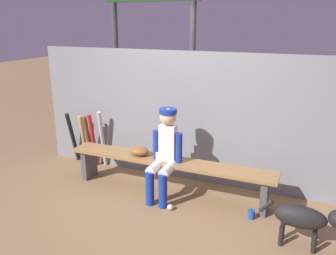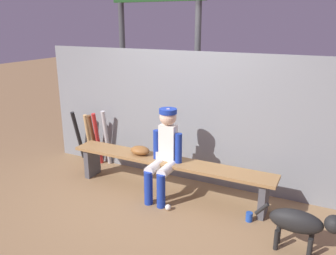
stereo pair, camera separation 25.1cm
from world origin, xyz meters
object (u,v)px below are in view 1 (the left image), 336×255
at_px(bat_wood_dark, 89,141).
at_px(cup_on_ground, 251,214).
at_px(dugout_bench, 168,167).
at_px(bat_aluminum_black, 73,137).
at_px(dog, 306,218).
at_px(baseball, 170,207).
at_px(bat_wood_tan, 84,139).
at_px(bat_aluminum_silver, 102,139).
at_px(bat_aluminum_red, 93,140).
at_px(player_seated, 165,151).
at_px(baseball_glove, 139,151).
at_px(cup_on_bench, 158,155).

height_order(bat_wood_dark, cup_on_ground, bat_wood_dark).
bearing_deg(bat_wood_dark, dugout_bench, -13.65).
bearing_deg(dugout_bench, bat_wood_dark, 166.35).
height_order(bat_wood_dark, bat_aluminum_black, bat_aluminum_black).
bearing_deg(dog, baseball, 174.83).
distance_m(bat_wood_dark, bat_wood_tan, 0.14).
bearing_deg(bat_wood_tan, bat_aluminum_silver, -0.54).
bearing_deg(cup_on_ground, bat_aluminum_red, 167.51).
distance_m(bat_aluminum_red, bat_aluminum_black, 0.43).
bearing_deg(bat_aluminum_black, bat_wood_dark, -5.44).
xyz_separation_m(bat_aluminum_black, dog, (3.63, -0.96, -0.09)).
bearing_deg(bat_aluminum_black, bat_wood_tan, 5.73).
height_order(dugout_bench, bat_aluminum_black, bat_aluminum_black).
xyz_separation_m(player_seated, baseball, (0.20, -0.30, -0.62)).
bearing_deg(bat_wood_tan, cup_on_ground, -12.61).
xyz_separation_m(dugout_bench, player_seated, (0.00, -0.12, 0.27)).
height_order(bat_aluminum_black, baseball, bat_aluminum_black).
height_order(player_seated, bat_aluminum_silver, player_seated).
xyz_separation_m(bat_aluminum_red, bat_aluminum_black, (-0.43, 0.04, -0.02)).
bearing_deg(player_seated, bat_aluminum_red, 161.49).
xyz_separation_m(bat_aluminum_silver, bat_wood_tan, (-0.36, 0.00, -0.05)).
bearing_deg(bat_aluminum_silver, baseball_glove, -25.69).
relative_size(dugout_bench, bat_wood_tan, 3.48).
bearing_deg(dog, cup_on_bench, 164.53).
height_order(cup_on_ground, cup_on_bench, cup_on_bench).
distance_m(bat_aluminum_silver, baseball, 1.78).
height_order(baseball_glove, dog, baseball_glove).
relative_size(bat_aluminum_silver, bat_wood_dark, 1.08).
height_order(player_seated, dog, player_seated).
height_order(dugout_bench, baseball_glove, baseball_glove).
bearing_deg(bat_aluminum_red, bat_aluminum_silver, 21.13).
relative_size(bat_aluminum_black, baseball, 11.68).
xyz_separation_m(dugout_bench, cup_on_ground, (1.17, -0.21, -0.33)).
relative_size(bat_wood_tan, bat_aluminum_black, 0.95).
height_order(player_seated, bat_wood_dark, player_seated).
distance_m(bat_wood_dark, cup_on_bench, 1.46).
height_order(baseball, cup_on_ground, cup_on_ground).
relative_size(bat_aluminum_black, cup_on_bench, 7.85).
bearing_deg(dog, bat_aluminum_silver, 162.39).
bearing_deg(bat_aluminum_silver, dugout_bench, -17.89).
distance_m(cup_on_bench, dog, 1.98).
distance_m(player_seated, bat_wood_tan, 1.78).
bearing_deg(baseball_glove, bat_wood_tan, 161.09).
xyz_separation_m(baseball_glove, bat_aluminum_black, (-1.44, 0.41, -0.12)).
relative_size(bat_aluminum_red, bat_wood_tan, 1.09).
relative_size(baseball_glove, bat_wood_dark, 0.33).
bearing_deg(cup_on_bench, player_seated, -32.19).
distance_m(dugout_bench, bat_wood_dark, 1.58).
relative_size(bat_wood_tan, dog, 0.97).
xyz_separation_m(cup_on_bench, dog, (1.90, -0.53, -0.20)).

